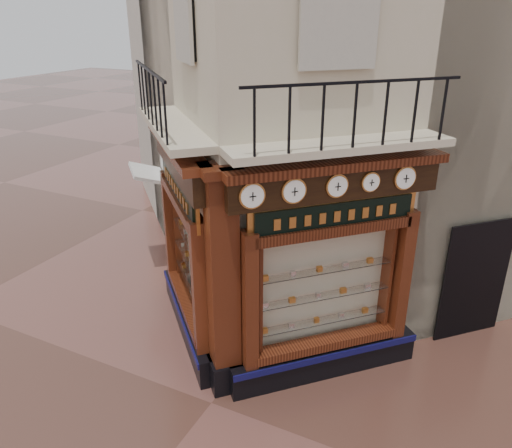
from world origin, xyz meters
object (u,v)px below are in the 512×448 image
Objects in this scene: corner_pilaster at (223,288)px; clock_b at (294,191)px; clock_a at (252,196)px; clock_d at (371,182)px; clock_e at (405,178)px; signboard_right at (335,215)px; clock_c at (337,186)px; signboard_left at (179,188)px; awning at (156,264)px.

clock_b is (1.00, 0.40, 1.67)m from corner_pilaster.
clock_a is at bearing -180.00° from clock_b.
clock_d is at bearing 0.00° from clock_b.
clock_e is (2.33, 1.73, 1.67)m from corner_pilaster.
corner_pilaster is at bearing 169.75° from signboard_right.
signboard_left is at bearing 132.61° from clock_c.
clock_e is at bearing 0.00° from clock_a.
clock_b is at bearing -164.46° from awning.
clock_d is 0.25× the size of awning.
clock_b is at bearing -180.00° from clock_e.
clock_d is (1.35, 1.35, 0.00)m from clock_a.
clock_d reaches higher than awning.
corner_pilaster is 2.84m from clock_d.
corner_pilaster is 3.07× the size of awning.
clock_e is at bearing 0.00° from clock_b.
clock_a is 0.19× the size of signboard_right.
clock_b is 1.06× the size of clock_c.
clock_a reaches higher than clock_d.
clock_e is (0.84, 0.84, -0.00)m from clock_c.
clock_c is at bearing -14.21° from corner_pilaster.
clock_c is 0.57m from clock_d.
signboard_left is 2.92m from signboard_right.
corner_pilaster reaches higher than clock_c.
clock_d is at bearing -152.76° from awning.
clock_e is at bearing 0.00° from clock_c.
signboard_left is at bearing 145.66° from clock_e.
clock_a reaches higher than clock_b.
clock_d is 0.74m from signboard_right.
signboard_left is (-2.01, 1.07, -0.52)m from clock_a.
clock_a is 6.52m from awning.
clock_e is 0.18× the size of signboard_left.
signboard_right is at bearing -135.00° from signboard_left.
signboard_left is at bearing -176.70° from awning.
clock_d is (0.90, 0.90, 0.00)m from clock_b.
clock_d is at bearing -12.27° from signboard_right.
corner_pilaster is 1.76m from clock_a.
clock_e is at bearing 0.00° from clock_d.
clock_c is 1.16× the size of clock_d.
clock_c is at bearing 0.00° from clock_a.
awning is at bearing 113.21° from signboard_right.
clock_d is 3.41m from signboard_left.
signboard_right is at bearing 8.27° from clock_b.
corner_pilaster reaches higher than clock_e.
signboard_right is (0.91, 1.07, -0.52)m from clock_a.
clock_c is at bearing 0.00° from clock_b.
clock_b is 1.27m from clock_d.
corner_pilaster is 2.12m from signboard_right.
clock_d is at bearing -130.22° from signboard_left.
clock_b is at bearing -149.05° from signboard_left.
signboard_right is (1.46, 1.01, 1.15)m from corner_pilaster.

